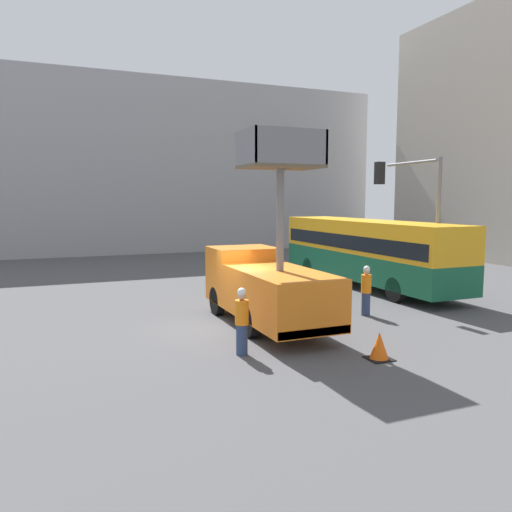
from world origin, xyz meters
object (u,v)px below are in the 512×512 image
object	(u,v)px
traffic_light_pole	(418,204)
road_worker_directing	(366,290)
road_worker_near_truck	(242,321)
traffic_cone_near_truck	(379,346)
utility_truck	(265,283)
city_bus	(366,248)

from	to	relation	value
traffic_light_pole	road_worker_directing	distance (m)	5.16
road_worker_near_truck	traffic_cone_near_truck	world-z (taller)	road_worker_near_truck
road_worker_directing	traffic_cone_near_truck	bearing A→B (deg)	17.31
utility_truck	traffic_cone_near_truck	xyz separation A→B (m)	(1.41, -4.52, -1.13)
road_worker_directing	road_worker_near_truck	bearing A→B (deg)	-17.57
city_bus	traffic_light_pole	xyz separation A→B (m)	(0.01, -3.63, 2.20)
traffic_cone_near_truck	traffic_light_pole	bearing A→B (deg)	44.16
traffic_cone_near_truck	road_worker_directing	bearing A→B (deg)	59.22
city_bus	road_worker_directing	distance (m)	6.54
utility_truck	traffic_cone_near_truck	world-z (taller)	utility_truck
road_worker_near_truck	road_worker_directing	size ratio (longest dim) A/B	1.01
road_worker_near_truck	traffic_cone_near_truck	distance (m)	3.81
utility_truck	traffic_cone_near_truck	bearing A→B (deg)	-72.74
city_bus	utility_truck	bearing A→B (deg)	144.08
city_bus	traffic_cone_near_truck	size ratio (longest dim) A/B	16.17
traffic_light_pole	traffic_cone_near_truck	size ratio (longest dim) A/B	8.10
traffic_light_pole	utility_truck	bearing A→B (deg)	-167.92
utility_truck	road_worker_directing	xyz separation A→B (m)	(4.08, -0.03, -0.54)
traffic_light_pole	road_worker_near_truck	world-z (taller)	traffic_light_pole
city_bus	traffic_cone_near_truck	world-z (taller)	city_bus
traffic_cone_near_truck	utility_truck	bearing A→B (deg)	107.26
utility_truck	traffic_light_pole	world-z (taller)	utility_truck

